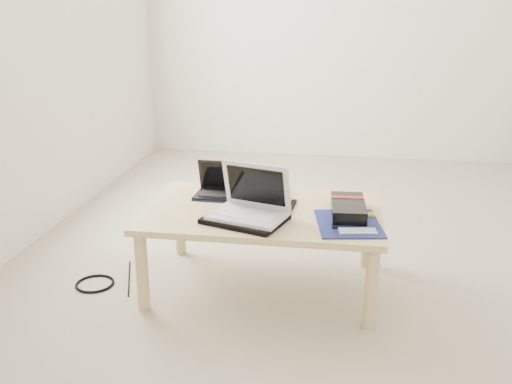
% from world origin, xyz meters
% --- Properties ---
extents(ground, '(4.00, 4.00, 0.00)m').
position_xyz_m(ground, '(0.00, 0.00, 0.00)').
color(ground, beige).
rests_on(ground, ground).
extents(coffee_table, '(1.10, 0.70, 0.40)m').
position_xyz_m(coffee_table, '(-0.61, -0.54, 0.35)').
color(coffee_table, '#D4BC80').
rests_on(coffee_table, ground).
extents(book, '(0.35, 0.32, 0.03)m').
position_xyz_m(book, '(-0.69, -0.29, 0.41)').
color(book, black).
rests_on(book, coffee_table).
extents(netbook, '(0.24, 0.18, 0.17)m').
position_xyz_m(netbook, '(-0.85, -0.38, 0.44)').
color(netbook, black).
rests_on(netbook, coffee_table).
extents(tablet, '(0.29, 0.23, 0.01)m').
position_xyz_m(tablet, '(-0.61, -0.51, 0.41)').
color(tablet, black).
rests_on(tablet, coffee_table).
extents(remote, '(0.10, 0.23, 0.02)m').
position_xyz_m(remote, '(-0.53, -0.51, 0.41)').
color(remote, '#ADADB1').
rests_on(remote, coffee_table).
extents(neoprene_sleeve, '(0.40, 0.34, 0.02)m').
position_xyz_m(neoprene_sleeve, '(-0.67, -0.70, 0.41)').
color(neoprene_sleeve, black).
rests_on(neoprene_sleeve, coffee_table).
extents(white_laptop, '(0.37, 0.31, 0.23)m').
position_xyz_m(white_laptop, '(-0.65, -0.67, 0.47)').
color(white_laptop, silver).
rests_on(white_laptop, neoprene_sleeve).
extents(motherboard, '(0.32, 0.37, 0.02)m').
position_xyz_m(motherboard, '(-0.22, -0.67, 0.40)').
color(motherboard, '#0B184B').
rests_on(motherboard, coffee_table).
extents(gpu_box, '(0.17, 0.30, 0.07)m').
position_xyz_m(gpu_box, '(-0.22, -0.56, 0.43)').
color(gpu_box, black).
rests_on(gpu_box, coffee_table).
extents(cable_coil, '(0.11, 0.11, 0.01)m').
position_xyz_m(cable_coil, '(-0.72, -0.52, 0.41)').
color(cable_coil, black).
rests_on(cable_coil, coffee_table).
extents(floor_cable_coil, '(0.20, 0.20, 0.01)m').
position_xyz_m(floor_cable_coil, '(-1.43, -0.66, 0.01)').
color(floor_cable_coil, black).
rests_on(floor_cable_coil, ground).
extents(floor_cable_trail, '(0.14, 0.36, 0.01)m').
position_xyz_m(floor_cable_trail, '(-1.29, -0.57, 0.00)').
color(floor_cable_trail, black).
rests_on(floor_cable_trail, ground).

